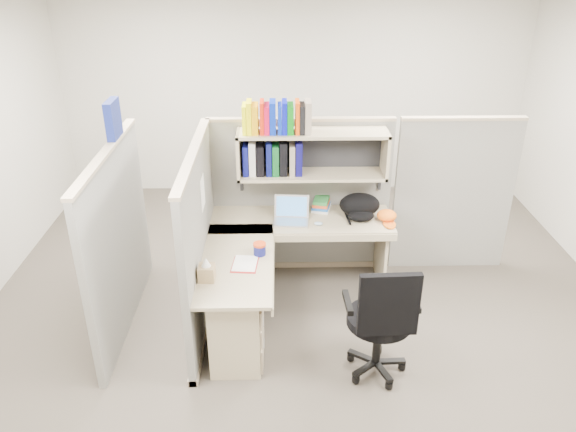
{
  "coord_description": "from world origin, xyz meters",
  "views": [
    {
      "loc": [
        -0.22,
        -4.24,
        3.15
      ],
      "look_at": [
        -0.13,
        0.25,
        0.92
      ],
      "focal_mm": 35.0,
      "sensor_mm": 36.0,
      "label": 1
    }
  ],
  "objects_px": {
    "desk": "(257,295)",
    "task_chair": "(379,337)",
    "snack_canister": "(260,249)",
    "backpack": "(360,207)",
    "laptop": "(291,211)"
  },
  "relations": [
    {
      "from": "desk",
      "to": "task_chair",
      "type": "distance_m",
      "value": 1.08
    },
    {
      "from": "backpack",
      "to": "desk",
      "type": "bearing_deg",
      "value": -125.78
    },
    {
      "from": "desk",
      "to": "task_chair",
      "type": "xyz_separation_m",
      "value": [
        0.96,
        -0.5,
        -0.06
      ]
    },
    {
      "from": "task_chair",
      "to": "desk",
      "type": "bearing_deg",
      "value": 152.52
    },
    {
      "from": "backpack",
      "to": "snack_canister",
      "type": "relative_size",
      "value": 3.54
    },
    {
      "from": "desk",
      "to": "laptop",
      "type": "distance_m",
      "value": 0.93
    },
    {
      "from": "snack_canister",
      "to": "laptop",
      "type": "bearing_deg",
      "value": 64.84
    },
    {
      "from": "snack_canister",
      "to": "desk",
      "type": "bearing_deg",
      "value": -97.86
    },
    {
      "from": "desk",
      "to": "laptop",
      "type": "height_order",
      "value": "laptop"
    },
    {
      "from": "snack_canister",
      "to": "task_chair",
      "type": "relative_size",
      "value": 0.1
    },
    {
      "from": "snack_canister",
      "to": "task_chair",
      "type": "distance_m",
      "value": 1.23
    },
    {
      "from": "laptop",
      "to": "backpack",
      "type": "bearing_deg",
      "value": 12.31
    },
    {
      "from": "desk",
      "to": "snack_canister",
      "type": "distance_m",
      "value": 0.39
    },
    {
      "from": "laptop",
      "to": "desk",
      "type": "bearing_deg",
      "value": -106.54
    },
    {
      "from": "desk",
      "to": "backpack",
      "type": "distance_m",
      "value": 1.36
    }
  ]
}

